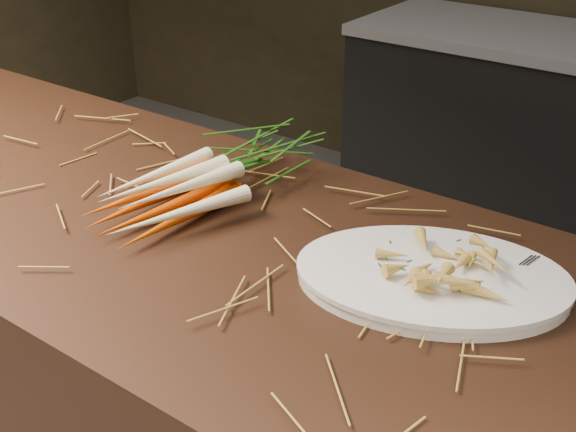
# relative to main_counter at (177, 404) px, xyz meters

# --- Properties ---
(main_counter) EXTENTS (2.40, 0.70, 0.90)m
(main_counter) POSITION_rel_main_counter_xyz_m (0.00, 0.00, 0.00)
(main_counter) COLOR black
(main_counter) RESTS_ON ground
(straw_bedding) EXTENTS (1.40, 0.60, 0.02)m
(straw_bedding) POSITION_rel_main_counter_xyz_m (0.00, 0.00, 0.46)
(straw_bedding) COLOR olive
(straw_bedding) RESTS_ON main_counter
(root_veg_bunch) EXTENTS (0.21, 0.52, 0.09)m
(root_veg_bunch) POSITION_rel_main_counter_xyz_m (0.05, 0.13, 0.50)
(root_veg_bunch) COLOR #C83A00
(root_veg_bunch) RESTS_ON main_counter
(serving_platter) EXTENTS (0.47, 0.40, 0.02)m
(serving_platter) POSITION_rel_main_counter_xyz_m (0.49, 0.07, 0.46)
(serving_platter) COLOR white
(serving_platter) RESTS_ON main_counter
(roasted_veg_heap) EXTENTS (0.23, 0.21, 0.04)m
(roasted_veg_heap) POSITION_rel_main_counter_xyz_m (0.49, 0.07, 0.49)
(roasted_veg_heap) COLOR #A67A30
(roasted_veg_heap) RESTS_ON serving_platter
(serving_fork) EXTENTS (0.04, 0.15, 0.00)m
(serving_fork) POSITION_rel_main_counter_xyz_m (0.63, 0.11, 0.47)
(serving_fork) COLOR silver
(serving_fork) RESTS_ON serving_platter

